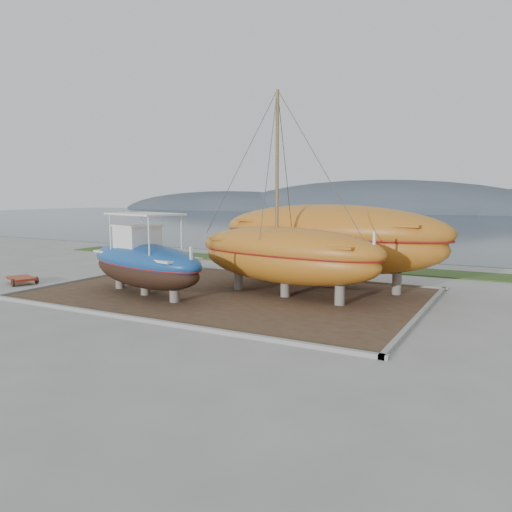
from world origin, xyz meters
The scene contains 11 objects.
ground centered at (0.00, 0.00, 0.00)m, with size 140.00×140.00×0.00m, color gray.
dirt_patch centered at (0.00, 4.00, 0.03)m, with size 18.00×12.00×0.06m, color #422D1E.
curb_frame centered at (0.00, 4.00, 0.07)m, with size 18.60×12.60×0.15m, color gray, non-canonical shape.
grass_strip centered at (0.00, 15.50, 0.04)m, with size 44.00×3.00×0.08m, color #284219.
sea centered at (0.00, 70.00, 0.00)m, with size 260.00×100.00×0.04m, color #182731, non-canonical shape.
mountain_ridge centered at (0.00, 125.00, 0.00)m, with size 200.00×36.00×20.00m, color #333D49, non-canonical shape.
blue_caique centered at (-3.27, 1.75, 2.01)m, with size 8.11×2.54×3.91m, color navy, non-canonical shape.
white_dinghy centered at (-6.71, 5.27, 0.68)m, with size 4.16×1.56×1.25m, color white, non-canonical shape.
orange_sailboat centered at (2.82, 4.54, 4.82)m, with size 10.01×2.95×9.51m, color #AC631A, non-canonical shape.
orange_bare_hull centered at (3.67, 7.96, 2.14)m, with size 12.68×3.80×4.16m, color #AC631A, non-canonical shape.
red_trailer centered at (-11.37, 1.02, 0.19)m, with size 2.64×1.32×0.37m, color maroon, non-canonical shape.
Camera 1 is at (12.63, -16.38, 4.83)m, focal length 35.00 mm.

